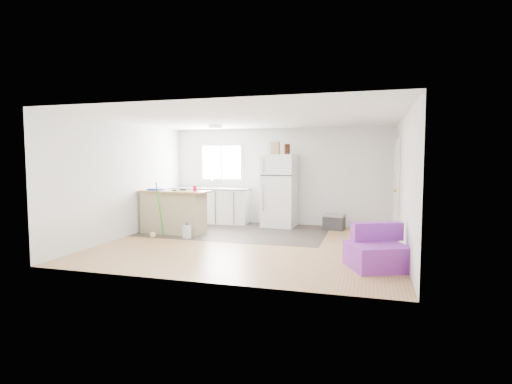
% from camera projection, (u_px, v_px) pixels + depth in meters
% --- Properties ---
extents(room, '(5.51, 5.01, 2.41)m').
position_uv_depth(room, '(251.00, 182.00, 7.60)').
color(room, '#9C7641').
rests_on(room, ground).
extents(vinyl_zone, '(4.05, 2.50, 0.00)m').
position_uv_depth(vinyl_zone, '(236.00, 231.00, 9.09)').
color(vinyl_zone, '#332C26').
rests_on(vinyl_zone, floor).
extents(window, '(1.18, 0.06, 0.98)m').
position_uv_depth(window, '(222.00, 162.00, 10.38)').
color(window, white).
rests_on(window, back_wall).
extents(interior_door, '(0.11, 0.92, 2.10)m').
position_uv_depth(interior_door, '(397.00, 189.00, 8.35)').
color(interior_door, white).
rests_on(interior_door, right_wall).
extents(ceiling_fixture, '(0.30, 0.30, 0.07)m').
position_uv_depth(ceiling_fixture, '(215.00, 127.00, 8.98)').
color(ceiling_fixture, white).
rests_on(ceiling_fixture, ceiling).
extents(kitchen_cabinets, '(2.05, 0.74, 1.18)m').
position_uv_depth(kitchen_cabinets, '(211.00, 205.00, 10.23)').
color(kitchen_cabinets, white).
rests_on(kitchen_cabinets, floor).
extents(peninsula, '(1.59, 0.73, 0.95)m').
position_uv_depth(peninsula, '(173.00, 212.00, 8.75)').
color(peninsula, tan).
rests_on(peninsula, floor).
extents(refrigerator, '(0.80, 0.76, 1.74)m').
position_uv_depth(refrigerator, '(279.00, 191.00, 9.64)').
color(refrigerator, white).
rests_on(refrigerator, floor).
extents(cooler, '(0.54, 0.42, 0.37)m').
position_uv_depth(cooler, '(334.00, 222.00, 9.22)').
color(cooler, '#2A2B2D').
rests_on(cooler, floor).
extents(purple_seat, '(1.03, 1.03, 0.65)m').
position_uv_depth(purple_seat, '(377.00, 252.00, 5.98)').
color(purple_seat, purple).
rests_on(purple_seat, floor).
extents(cleaner_jug, '(0.17, 0.15, 0.33)m').
position_uv_depth(cleaner_jug, '(187.00, 232.00, 8.22)').
color(cleaner_jug, white).
rests_on(cleaner_jug, floor).
extents(mop, '(0.20, 0.33, 1.17)m').
position_uv_depth(mop, '(155.00, 226.00, 8.32)').
color(mop, green).
rests_on(mop, floor).
extents(red_cup, '(0.09, 0.09, 0.12)m').
position_uv_depth(red_cup, '(195.00, 188.00, 8.56)').
color(red_cup, red).
rests_on(red_cup, peninsula).
extents(blue_tray, '(0.31, 0.23, 0.04)m').
position_uv_depth(blue_tray, '(155.00, 189.00, 8.81)').
color(blue_tray, '#131AB4').
rests_on(blue_tray, peninsula).
extents(tool_a, '(0.14, 0.07, 0.03)m').
position_uv_depth(tool_a, '(183.00, 190.00, 8.78)').
color(tool_a, black).
rests_on(tool_a, peninsula).
extents(tool_b, '(0.11, 0.07, 0.03)m').
position_uv_depth(tool_b, '(174.00, 190.00, 8.60)').
color(tool_b, black).
rests_on(tool_b, peninsula).
extents(cardboard_box, '(0.21, 0.11, 0.30)m').
position_uv_depth(cardboard_box, '(275.00, 148.00, 9.51)').
color(cardboard_box, '#9D855A').
rests_on(cardboard_box, refrigerator).
extents(bottle_left, '(0.09, 0.09, 0.25)m').
position_uv_depth(bottle_left, '(286.00, 149.00, 9.41)').
color(bottle_left, '#361809').
rests_on(bottle_left, refrigerator).
extents(bottle_right, '(0.09, 0.09, 0.25)m').
position_uv_depth(bottle_right, '(289.00, 149.00, 9.47)').
color(bottle_right, '#361809').
rests_on(bottle_right, refrigerator).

